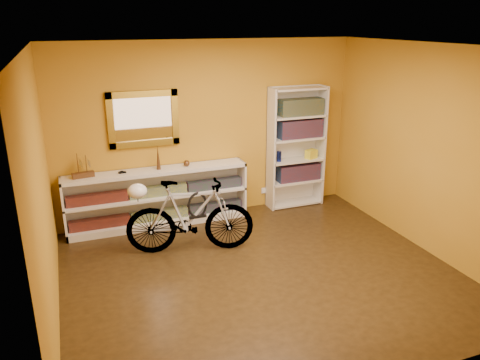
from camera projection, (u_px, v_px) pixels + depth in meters
name	position (u px, v px, depth m)	size (l,w,h in m)	color
floor	(261.00, 274.00, 5.56)	(4.50, 4.00, 0.01)	black
ceiling	(265.00, 46.00, 4.71)	(4.50, 4.00, 0.01)	silver
back_wall	(209.00, 131.00, 6.91)	(4.50, 0.01, 2.60)	#B57E1B
left_wall	(41.00, 195.00, 4.38)	(0.01, 4.00, 2.60)	#B57E1B
right_wall	(427.00, 150.00, 5.89)	(0.01, 4.00, 2.60)	#B57E1B
gilt_mirror	(143.00, 119.00, 6.48)	(0.98, 0.06, 0.78)	olive
wall_socket	(264.00, 190.00, 7.54)	(0.09, 0.01, 0.09)	silver
console_unit	(158.00, 198.00, 6.75)	(2.60, 0.35, 0.85)	silver
cd_row_lower	(160.00, 214.00, 6.81)	(2.50, 0.13, 0.14)	black
cd_row_upper	(158.00, 191.00, 6.69)	(2.50, 0.13, 0.14)	navy
model_ship	(82.00, 165.00, 6.22)	(0.29, 0.11, 0.34)	#422712
toy_car	(122.00, 173.00, 6.45)	(0.00, 0.00, 0.00)	black
bronze_ornament	(158.00, 157.00, 6.56)	(0.06, 0.06, 0.35)	#55351D
decorative_orb	(187.00, 163.00, 6.74)	(0.09, 0.09, 0.09)	#55351D
bookcase	(296.00, 148.00, 7.34)	(0.90, 0.30, 1.90)	silver
book_row_a	(298.00, 172.00, 7.49)	(0.70, 0.22, 0.26)	maroon
book_row_b	(300.00, 128.00, 7.26)	(0.70, 0.22, 0.28)	maroon
book_row_c	(301.00, 107.00, 7.15)	(0.70, 0.22, 0.25)	#16424F
travel_mug	(279.00, 156.00, 7.25)	(0.07, 0.07, 0.16)	navy
red_tin	(285.00, 110.00, 7.10)	(0.14, 0.14, 0.18)	maroon
yellow_bag	(311.00, 154.00, 7.42)	(0.18, 0.12, 0.14)	yellow
bicycle	(190.00, 216.00, 5.95)	(1.66, 0.43, 0.98)	silver
helmet	(137.00, 191.00, 5.75)	(0.24, 0.23, 0.18)	white
u_lock	(197.00, 205.00, 5.92)	(0.25, 0.25, 0.03)	black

